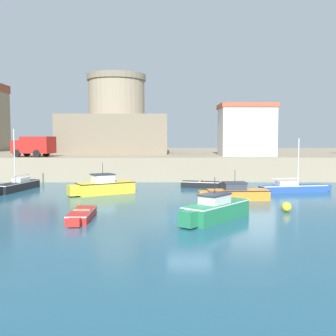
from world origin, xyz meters
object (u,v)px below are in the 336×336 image
sailboat_blue_7 (294,187)px  fortress (117,127)px  motorboat_yellow_1 (103,186)px  sailboat_black_5 (17,185)px  dinghy_black_6 (202,184)px  dinghy_red_8 (81,215)px  mooring_buoy (287,207)px  motorboat_orange_0 (235,193)px  harbor_shed_near_wharf (246,130)px  truck_on_quay (34,146)px  motorboat_green_9 (215,210)px

sailboat_blue_7 → fortress: bearing=130.0°
motorboat_yellow_1 → sailboat_black_5: (-7.83, 2.15, -0.17)m
dinghy_black_6 → sailboat_blue_7: sailboat_blue_7 is taller
sailboat_black_5 → dinghy_red_8: sailboat_black_5 is taller
dinghy_black_6 → mooring_buoy: 12.65m
sailboat_blue_7 → mooring_buoy: size_ratio=10.28×
motorboat_orange_0 → harbor_shed_near_wharf: size_ratio=0.83×
sailboat_black_5 → sailboat_blue_7: sailboat_black_5 is taller
sailboat_black_5 → fortress: size_ratio=0.44×
motorboat_yellow_1 → truck_on_quay: truck_on_quay is taller
mooring_buoy → sailboat_blue_7: bearing=69.4°
motorboat_yellow_1 → dinghy_black_6: size_ratio=1.31×
sailboat_blue_7 → motorboat_green_9: sailboat_blue_7 is taller
mooring_buoy → truck_on_quay: (-21.78, 18.44, 3.45)m
motorboat_orange_0 → motorboat_yellow_1: (-10.31, 3.12, 0.12)m
motorboat_yellow_1 → mooring_buoy: 14.90m
dinghy_red_8 → truck_on_quay: (-9.50, 20.67, 3.49)m
motorboat_yellow_1 → dinghy_red_8: 10.12m
motorboat_orange_0 → motorboat_green_9: motorboat_green_9 is taller
motorboat_yellow_1 → sailboat_blue_7: (15.99, 1.01, -0.23)m
sailboat_blue_7 → motorboat_green_9: (-8.09, -11.33, 0.20)m
fortress → mooring_buoy: bearing=-64.5°
fortress → motorboat_green_9: bearing=-73.7°
sailboat_blue_7 → motorboat_green_9: bearing=-125.5°
sailboat_black_5 → harbor_shed_near_wharf: bearing=27.4°
harbor_shed_near_wharf → truck_on_quay: 23.89m
sailboat_black_5 → motorboat_green_9: bearing=-38.4°
dinghy_black_6 → mooring_buoy: bearing=-70.7°
motorboat_green_9 → truck_on_quay: size_ratio=1.06×
sailboat_blue_7 → fortress: size_ratio=0.47×
dinghy_red_8 → harbor_shed_near_wharf: size_ratio=0.63×
fortress → truck_on_quay: (-7.61, -11.28, -2.37)m
motorboat_green_9 → sailboat_black_5: bearing=141.6°
motorboat_orange_0 → dinghy_black_6: (-1.85, 7.18, -0.18)m
motorboat_green_9 → fortress: fortress is taller
dinghy_red_8 → harbor_shed_near_wharf: bearing=59.3°
sailboat_blue_7 → motorboat_green_9: size_ratio=1.29×
motorboat_yellow_1 → harbor_shed_near_wharf: bearing=43.4°
sailboat_blue_7 → harbor_shed_near_wharf: 13.77m
harbor_shed_near_wharf → mooring_buoy: bearing=-94.9°
truck_on_quay → harbor_shed_near_wharf: bearing=7.5°
dinghy_black_6 → fortress: (-9.98, 17.79, 5.82)m
motorboat_yellow_1 → fortress: 22.58m
motorboat_green_9 → harbor_shed_near_wharf: (6.59, 24.01, 4.95)m
harbor_shed_near_wharf → motorboat_green_9: bearing=-105.3°
dinghy_black_6 → motorboat_green_9: bearing=-92.3°
sailboat_blue_7 → fortress: fortress is taller
fortress → sailboat_blue_7: bearing=-50.0°
motorboat_orange_0 → sailboat_blue_7: bearing=36.0°
dinghy_black_6 → motorboat_green_9: motorboat_green_9 is taller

